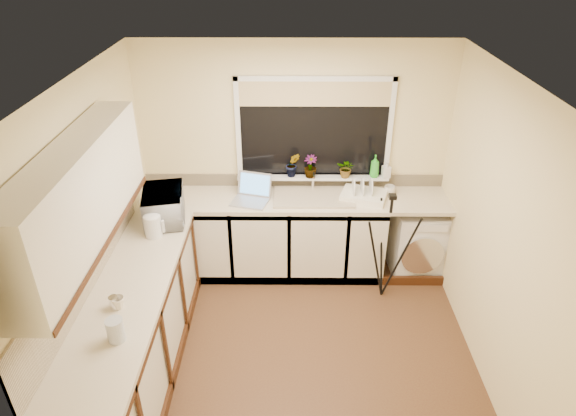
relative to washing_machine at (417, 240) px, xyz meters
The scene contains 33 objects.
floor 1.85m from the washing_machine, 137.79° to the right, with size 3.20×3.20×0.00m, color brown.
ceiling 2.75m from the washing_machine, 137.79° to the right, with size 3.20×3.20×0.00m, color white.
wall_back 1.61m from the washing_machine, 168.15° to the left, with size 3.20×3.20×0.00m, color beige.
wall_front 3.15m from the washing_machine, 116.29° to the right, with size 3.20×3.20×0.00m, color beige.
wall_left 3.30m from the washing_machine, 157.51° to the right, with size 3.00×3.00×0.00m, color beige.
wall_right 1.50m from the washing_machine, 78.08° to the right, with size 3.00×3.00×0.00m, color beige.
base_cabinet_back 1.67m from the washing_machine, behind, with size 2.55×0.60×0.86m, color silver.
base_cabinet_left 3.05m from the washing_machine, 150.12° to the right, with size 0.54×2.40×0.86m, color silver.
worktop_back 1.43m from the washing_machine, behind, with size 3.20×0.60×0.04m, color beige.
worktop_left 3.09m from the washing_machine, 150.12° to the right, with size 0.60×2.40×0.04m, color beige.
upper_cabinet 3.54m from the washing_machine, 149.06° to the right, with size 0.28×1.90×0.70m, color silver.
splashback_left 3.38m from the washing_machine, 152.62° to the right, with size 0.02×2.40×0.45m, color beige.
splashback_back 1.49m from the washing_machine, 168.64° to the left, with size 3.20×0.02×0.14m, color beige.
window_glass 1.66m from the washing_machine, 166.86° to the left, with size 1.50×0.02×1.00m, color black.
window_blind 1.94m from the washing_machine, 168.06° to the left, with size 1.50×0.02×0.25m, color tan.
windowsill 1.33m from the washing_machine, 169.50° to the left, with size 1.60×0.14×0.03m, color white.
sink 1.26m from the washing_machine, behind, with size 0.82×0.46×0.03m, color tan.
faucet 1.32m from the washing_machine, behind, with size 0.03×0.03×0.24m, color silver.
washing_machine is the anchor object (origin of this frame).
laptop 1.87m from the washing_machine, behind, with size 0.43×0.42×0.26m.
kettle 2.80m from the washing_machine, 164.05° to the right, with size 0.16×0.16×0.20m, color silver.
dish_rack 0.83m from the washing_machine, behind, with size 0.45×0.34×0.07m, color white.
tripod 0.67m from the washing_machine, 132.22° to the right, with size 0.59×0.59×1.18m, color black, non-canonical shape.
glass_jug 3.34m from the washing_machine, 141.13° to the right, with size 0.12×0.12×0.17m, color #B6BBC2.
steel_jar 3.24m from the washing_machine, 147.06° to the right, with size 0.07×0.07×0.10m, color white.
microwave 2.71m from the washing_machine, 169.98° to the right, with size 0.54×0.37×0.30m, color silver.
plant_b 1.59m from the washing_machine, behind, with size 0.15×0.12×0.27m, color #999999.
plant_c 1.43m from the washing_machine, behind, with size 0.13×0.13×0.24m, color #999999.
plant_d 1.12m from the washing_machine, 167.58° to the left, with size 0.18×0.16×0.21m, color #999999.
soap_bottle_green 0.95m from the washing_machine, 159.48° to the left, with size 0.09×0.09×0.24m, color green.
soap_bottle_clear 0.87m from the washing_machine, 154.11° to the left, with size 0.08×0.08×0.18m, color #999999.
cup_back 0.66m from the washing_machine, 166.56° to the left, with size 0.12×0.12×0.09m, color silver.
cup_left 3.22m from the washing_machine, 146.76° to the right, with size 0.10×0.10×0.09m, color #F0E3C5.
Camera 1 is at (-0.03, -3.37, 3.37)m, focal length 31.22 mm.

